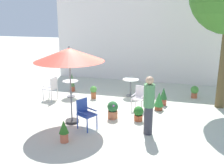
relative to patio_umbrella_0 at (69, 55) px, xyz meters
name	(u,v)px	position (x,y,z in m)	size (l,w,h in m)	color
ground_plane	(108,114)	(0.92, 1.01, -2.25)	(60.00, 60.00, 0.00)	beige
villa_facade	(136,38)	(0.92, 6.24, 0.07)	(8.92, 0.30, 4.64)	white
patio_umbrella_0	(69,55)	(0.00, 0.00, 0.00)	(2.21, 2.21, 2.53)	#2D2D2D
cafe_table_0	(131,84)	(1.27, 3.36, -1.72)	(0.71, 0.71, 0.76)	white
cafe_table_1	(71,86)	(-1.21, 2.53, -1.75)	(0.67, 0.67, 0.72)	silver
patio_chair_0	(85,112)	(0.59, -0.29, -1.71)	(0.64, 0.61, 0.94)	#28449D
patio_chair_1	(139,96)	(1.93, 1.85, -1.74)	(0.52, 0.53, 0.89)	silver
patio_chair_2	(52,87)	(-1.81, 1.96, -1.69)	(0.50, 0.52, 0.97)	white
potted_plant_0	(72,82)	(-1.51, 3.32, -1.82)	(0.23, 0.23, 0.87)	#99452E
potted_plant_1	(113,110)	(1.20, 0.70, -1.93)	(0.37, 0.37, 0.61)	#BD6E49
potted_plant_2	(159,101)	(2.65, 1.95, -1.88)	(0.36, 0.36, 0.70)	brown
potted_plant_3	(163,96)	(2.76, 2.55, -1.87)	(0.29, 0.29, 0.72)	#AB4E3B
potted_plant_4	(194,91)	(3.97, 3.86, -1.96)	(0.34, 0.34, 0.53)	#BC613E
potted_plant_5	(93,91)	(-0.19, 2.60, -1.94)	(0.29, 0.29, 0.54)	#A55B33
potted_plant_6	(64,130)	(0.37, -1.32, -1.90)	(0.27, 0.27, 0.65)	#CD6548
potted_plant_7	(138,113)	(2.10, 0.75, -1.98)	(0.33, 0.33, 0.51)	#B45431
standing_person	(149,105)	(2.55, -0.15, -1.33)	(0.37, 0.37, 1.77)	#33333D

